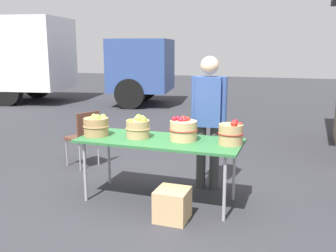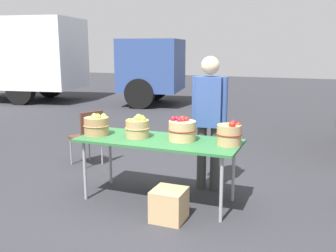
{
  "view_description": "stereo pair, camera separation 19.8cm",
  "coord_description": "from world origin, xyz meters",
  "px_view_note": "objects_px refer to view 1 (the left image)",
  "views": [
    {
      "loc": [
        1.49,
        -4.01,
        1.8
      ],
      "look_at": [
        0.0,
        0.3,
        0.85
      ],
      "focal_mm": 40.51,
      "sensor_mm": 36.0,
      "label": 1
    },
    {
      "loc": [
        1.68,
        -3.94,
        1.8
      ],
      "look_at": [
        0.0,
        0.3,
        0.85
      ],
      "focal_mm": 40.51,
      "sensor_mm": 36.0,
      "label": 2
    }
  ],
  "objects_px": {
    "apple_basket_green_1": "(138,128)",
    "folding_chair": "(84,134)",
    "market_table": "(160,143)",
    "produce_crate": "(172,205)",
    "vendor_adult": "(209,113)",
    "apple_basket_red_1": "(231,133)",
    "apple_basket_red_0": "(183,129)",
    "apple_basket_green_0": "(96,126)",
    "box_truck": "(35,57)"
  },
  "relations": [
    {
      "from": "apple_basket_green_1",
      "to": "folding_chair",
      "type": "height_order",
      "value": "apple_basket_green_1"
    },
    {
      "from": "market_table",
      "to": "apple_basket_green_1",
      "type": "distance_m",
      "value": 0.32
    },
    {
      "from": "apple_basket_green_1",
      "to": "folding_chair",
      "type": "xyz_separation_m",
      "value": [
        -1.26,
        0.85,
        -0.36
      ]
    },
    {
      "from": "apple_basket_green_1",
      "to": "market_table",
      "type": "bearing_deg",
      "value": -0.92
    },
    {
      "from": "produce_crate",
      "to": "folding_chair",
      "type": "bearing_deg",
      "value": 144.57
    },
    {
      "from": "apple_basket_green_1",
      "to": "vendor_adult",
      "type": "distance_m",
      "value": 0.93
    },
    {
      "from": "apple_basket_red_1",
      "to": "produce_crate",
      "type": "height_order",
      "value": "apple_basket_red_1"
    },
    {
      "from": "apple_basket_red_0",
      "to": "folding_chair",
      "type": "relative_size",
      "value": 0.38
    },
    {
      "from": "folding_chair",
      "to": "produce_crate",
      "type": "xyz_separation_m",
      "value": [
        1.84,
        -1.31,
        -0.34
      ]
    },
    {
      "from": "apple_basket_green_0",
      "to": "apple_basket_green_1",
      "type": "bearing_deg",
      "value": 7.84
    },
    {
      "from": "apple_basket_green_1",
      "to": "box_truck",
      "type": "bearing_deg",
      "value": 134.96
    },
    {
      "from": "apple_basket_green_0",
      "to": "apple_basket_red_0",
      "type": "relative_size",
      "value": 0.96
    },
    {
      "from": "apple_basket_red_0",
      "to": "folding_chair",
      "type": "bearing_deg",
      "value": 155.94
    },
    {
      "from": "apple_basket_green_1",
      "to": "box_truck",
      "type": "relative_size",
      "value": 0.04
    },
    {
      "from": "apple_basket_red_0",
      "to": "apple_basket_red_1",
      "type": "distance_m",
      "value": 0.55
    },
    {
      "from": "apple_basket_green_0",
      "to": "folding_chair",
      "type": "relative_size",
      "value": 0.37
    },
    {
      "from": "apple_basket_green_1",
      "to": "produce_crate",
      "type": "relative_size",
      "value": 0.87
    },
    {
      "from": "apple_basket_green_1",
      "to": "apple_basket_red_1",
      "type": "bearing_deg",
      "value": 2.13
    },
    {
      "from": "apple_basket_green_0",
      "to": "apple_basket_green_1",
      "type": "distance_m",
      "value": 0.52
    },
    {
      "from": "market_table",
      "to": "apple_basket_green_1",
      "type": "relative_size",
      "value": 6.43
    },
    {
      "from": "apple_basket_green_1",
      "to": "vendor_adult",
      "type": "relative_size",
      "value": 0.17
    },
    {
      "from": "vendor_adult",
      "to": "produce_crate",
      "type": "height_order",
      "value": "vendor_adult"
    },
    {
      "from": "produce_crate",
      "to": "apple_basket_green_1",
      "type": "bearing_deg",
      "value": 141.81
    },
    {
      "from": "apple_basket_green_0",
      "to": "apple_basket_red_0",
      "type": "bearing_deg",
      "value": 6.41
    },
    {
      "from": "vendor_adult",
      "to": "folding_chair",
      "type": "bearing_deg",
      "value": -13.31
    },
    {
      "from": "folding_chair",
      "to": "apple_basket_green_0",
      "type": "bearing_deg",
      "value": 61.2
    },
    {
      "from": "market_table",
      "to": "vendor_adult",
      "type": "distance_m",
      "value": 0.79
    },
    {
      "from": "apple_basket_red_0",
      "to": "vendor_adult",
      "type": "relative_size",
      "value": 0.19
    },
    {
      "from": "apple_basket_red_1",
      "to": "folding_chair",
      "type": "xyz_separation_m",
      "value": [
        -2.36,
        0.81,
        -0.37
      ]
    },
    {
      "from": "market_table",
      "to": "box_truck",
      "type": "bearing_deg",
      "value": 136.11
    },
    {
      "from": "apple_basket_red_1",
      "to": "vendor_adult",
      "type": "xyz_separation_m",
      "value": [
        -0.38,
        0.53,
        0.12
      ]
    },
    {
      "from": "apple_basket_red_0",
      "to": "vendor_adult",
      "type": "xyz_separation_m",
      "value": [
        0.17,
        0.53,
        0.12
      ]
    },
    {
      "from": "apple_basket_green_1",
      "to": "apple_basket_red_1",
      "type": "distance_m",
      "value": 1.09
    },
    {
      "from": "apple_basket_red_0",
      "to": "market_table",
      "type": "bearing_deg",
      "value": -169.1
    },
    {
      "from": "market_table",
      "to": "apple_basket_red_0",
      "type": "distance_m",
      "value": 0.32
    },
    {
      "from": "folding_chair",
      "to": "apple_basket_green_1",
      "type": "bearing_deg",
      "value": 78.3
    },
    {
      "from": "vendor_adult",
      "to": "produce_crate",
      "type": "bearing_deg",
      "value": 77.4
    },
    {
      "from": "apple_basket_red_0",
      "to": "apple_basket_green_1",
      "type": "bearing_deg",
      "value": -174.97
    },
    {
      "from": "apple_basket_green_1",
      "to": "apple_basket_red_1",
      "type": "relative_size",
      "value": 1.04
    },
    {
      "from": "vendor_adult",
      "to": "apple_basket_red_0",
      "type": "bearing_deg",
      "value": 66.61
    },
    {
      "from": "vendor_adult",
      "to": "apple_basket_green_0",
      "type": "bearing_deg",
      "value": 22.37
    },
    {
      "from": "box_truck",
      "to": "produce_crate",
      "type": "bearing_deg",
      "value": -54.7
    },
    {
      "from": "box_truck",
      "to": "apple_basket_green_0",
      "type": "bearing_deg",
      "value": -57.88
    },
    {
      "from": "apple_basket_green_0",
      "to": "folding_chair",
      "type": "xyz_separation_m",
      "value": [
        -0.74,
        0.92,
        -0.36
      ]
    },
    {
      "from": "apple_basket_red_0",
      "to": "produce_crate",
      "type": "bearing_deg",
      "value": -85.5
    },
    {
      "from": "vendor_adult",
      "to": "box_truck",
      "type": "distance_m",
      "value": 9.4
    },
    {
      "from": "apple_basket_green_0",
      "to": "vendor_adult",
      "type": "relative_size",
      "value": 0.19
    },
    {
      "from": "market_table",
      "to": "apple_basket_red_0",
      "type": "height_order",
      "value": "apple_basket_red_0"
    },
    {
      "from": "market_table",
      "to": "apple_basket_red_1",
      "type": "relative_size",
      "value": 6.67
    },
    {
      "from": "market_table",
      "to": "box_truck",
      "type": "relative_size",
      "value": 0.24
    }
  ]
}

